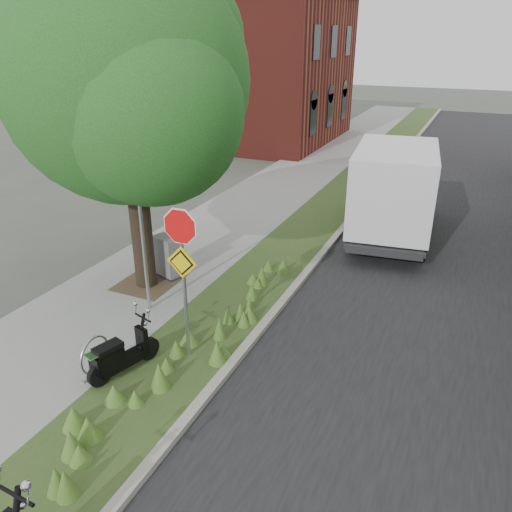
{
  "coord_description": "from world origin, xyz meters",
  "views": [
    {
      "loc": [
        3.26,
        -6.43,
        6.01
      ],
      "look_at": [
        -1.08,
        3.16,
        1.3
      ],
      "focal_mm": 35.0,
      "sensor_mm": 36.0,
      "label": 1
    }
  ],
  "objects_px": {
    "scooter_near": "(116,359)",
    "box_truck": "(394,187)",
    "utility_cabinet": "(168,257)",
    "sign_assembly": "(182,254)"
  },
  "relations": [
    {
      "from": "scooter_near",
      "to": "box_truck",
      "type": "xyz_separation_m",
      "value": [
        3.24,
        9.51,
        1.17
      ]
    },
    {
      "from": "box_truck",
      "to": "utility_cabinet",
      "type": "height_order",
      "value": "box_truck"
    },
    {
      "from": "box_truck",
      "to": "utility_cabinet",
      "type": "bearing_deg",
      "value": -130.91
    },
    {
      "from": "sign_assembly",
      "to": "utility_cabinet",
      "type": "bearing_deg",
      "value": 129.09
    },
    {
      "from": "scooter_near",
      "to": "box_truck",
      "type": "distance_m",
      "value": 10.11
    },
    {
      "from": "scooter_near",
      "to": "utility_cabinet",
      "type": "bearing_deg",
      "value": 110.57
    },
    {
      "from": "scooter_near",
      "to": "utility_cabinet",
      "type": "xyz_separation_m",
      "value": [
        -1.51,
        4.02,
        0.16
      ]
    },
    {
      "from": "sign_assembly",
      "to": "scooter_near",
      "type": "xyz_separation_m",
      "value": [
        -0.86,
        -1.11,
        -1.85
      ]
    },
    {
      "from": "sign_assembly",
      "to": "box_truck",
      "type": "xyz_separation_m",
      "value": [
        2.38,
        8.4,
        -0.67
      ]
    },
    {
      "from": "scooter_near",
      "to": "utility_cabinet",
      "type": "height_order",
      "value": "utility_cabinet"
    }
  ]
}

